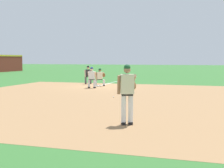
% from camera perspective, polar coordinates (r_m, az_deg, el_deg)
% --- Properties ---
extents(ground_plane, '(160.00, 160.00, 0.00)m').
position_cam_1_polar(ground_plane, '(22.73, -2.73, -0.46)').
color(ground_plane, '#336B2D').
extents(infield_dirt_patch, '(18.00, 18.00, 0.01)m').
position_cam_1_polar(infield_dirt_patch, '(16.17, -1.10, -2.54)').
color(infield_dirt_patch, '#9E754C').
rests_on(infield_dirt_patch, ground).
extents(foul_line_stripe, '(13.22, 0.10, 0.00)m').
position_cam_1_polar(foul_line_stripe, '(29.03, 1.66, 0.67)').
color(foul_line_stripe, white).
rests_on(foul_line_stripe, ground).
extents(first_base_bag, '(0.38, 0.38, 0.09)m').
position_cam_1_polar(first_base_bag, '(22.73, -2.73, -0.35)').
color(first_base_bag, white).
rests_on(first_base_bag, ground).
extents(baseball, '(0.07, 0.07, 0.07)m').
position_cam_1_polar(baseball, '(16.25, 0.31, -2.38)').
color(baseball, white).
rests_on(baseball, ground).
extents(pitcher, '(0.82, 0.59, 1.86)m').
position_cam_1_polar(pitcher, '(9.56, 2.85, -1.20)').
color(pitcher, black).
rests_on(pitcher, ground).
extents(first_baseman, '(0.84, 0.97, 1.34)m').
position_cam_1_polar(first_baseman, '(22.99, -2.18, 1.43)').
color(first_baseman, black).
rests_on(first_baseman, ground).
extents(baserunner, '(0.45, 0.60, 1.46)m').
position_cam_1_polar(baserunner, '(21.49, -3.74, 1.35)').
color(baserunner, black).
rests_on(baserunner, ground).
extents(umpire, '(0.60, 0.67, 1.46)m').
position_cam_1_polar(umpire, '(25.11, -4.40, 1.83)').
color(umpire, black).
rests_on(umpire, ground).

